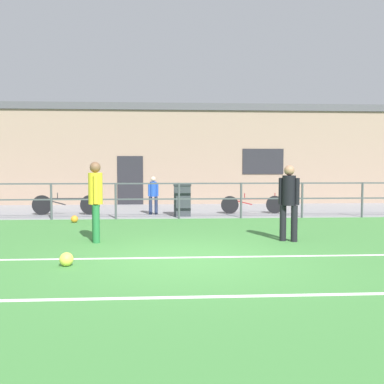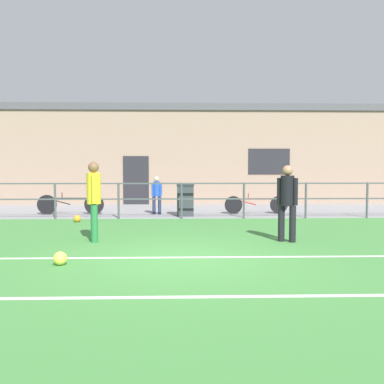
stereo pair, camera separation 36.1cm
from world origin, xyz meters
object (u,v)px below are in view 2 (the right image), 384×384
object	(u,v)px
player_goalkeeper	(287,198)
bicycle_parked_1	(70,204)
spectator_child	(157,193)
player_winger	(94,196)
bicycle_parked_0	(256,204)
soccer_ball_spare	(77,219)
soccer_ball_match	(60,258)
trash_bin_0	(185,199)

from	to	relation	value
player_goalkeeper	bicycle_parked_1	world-z (taller)	player_goalkeeper
player_goalkeeper	spectator_child	distance (m)	6.25
player_winger	bicycle_parked_0	size ratio (longest dim) A/B	0.81
soccer_ball_spare	bicycle_parked_1	size ratio (longest dim) A/B	0.09
player_goalkeeper	player_winger	xyz separation A→B (m)	(-4.31, 0.18, 0.04)
bicycle_parked_0	bicycle_parked_1	xyz separation A→B (m)	(-6.43, 0.00, 0.03)
player_goalkeeper	soccer_ball_match	size ratio (longest dim) A/B	7.28
bicycle_parked_0	spectator_child	bearing A→B (deg)	-178.34
soccer_ball_match	trash_bin_0	xyz separation A→B (m)	(2.24, 7.05, 0.45)
bicycle_parked_1	trash_bin_0	xyz separation A→B (m)	(3.95, -0.60, 0.20)
player_goalkeeper	bicycle_parked_1	distance (m)	8.26
soccer_ball_spare	trash_bin_0	distance (m)	3.57
player_goalkeeper	bicycle_parked_0	size ratio (longest dim) A/B	0.77
bicycle_parked_0	soccer_ball_spare	bearing A→B (deg)	-161.20
soccer_ball_match	bicycle_parked_0	world-z (taller)	bicycle_parked_0
bicycle_parked_0	player_goalkeeper	bearing A→B (deg)	-92.92
soccer_ball_spare	soccer_ball_match	bearing A→B (deg)	-79.77
soccer_ball_match	soccer_ball_spare	bearing A→B (deg)	100.23
soccer_ball_spare	trash_bin_0	bearing A→B (deg)	22.52
player_goalkeeper	soccer_ball_spare	distance (m)	6.56
player_goalkeeper	bicycle_parked_1	xyz separation A→B (m)	(-6.15, 5.48, -0.60)
player_winger	soccer_ball_match	distance (m)	2.51
player_goalkeeper	trash_bin_0	size ratio (longest dim) A/B	1.57
soccer_ball_match	bicycle_parked_1	bearing A→B (deg)	102.61
trash_bin_0	spectator_child	bearing A→B (deg)	152.76
soccer_ball_spare	bicycle_parked_0	size ratio (longest dim) A/B	0.10
player_winger	soccer_ball_spare	bearing A→B (deg)	7.17
soccer_ball_spare	spectator_child	distance (m)	3.02
soccer_ball_spare	bicycle_parked_0	bearing A→B (deg)	18.80
soccer_ball_match	player_winger	bearing A→B (deg)	86.81
spectator_child	bicycle_parked_1	xyz separation A→B (m)	(-2.98, 0.10, -0.39)
bicycle_parked_1	player_goalkeeper	bearing A→B (deg)	-41.73
spectator_child	trash_bin_0	size ratio (longest dim) A/B	1.20
player_goalkeeper	soccer_ball_spare	bearing A→B (deg)	175.79
player_goalkeeper	soccer_ball_spare	world-z (taller)	player_goalkeeper
soccer_ball_spare	bicycle_parked_0	xyz separation A→B (m)	(5.74, 1.95, 0.24)
soccer_ball_match	player_goalkeeper	bearing A→B (deg)	26.00
spectator_child	trash_bin_0	distance (m)	1.11
spectator_child	player_winger	bearing A→B (deg)	69.79
player_winger	spectator_child	xyz separation A→B (m)	(1.14, 5.20, -0.25)
spectator_child	bicycle_parked_1	bearing A→B (deg)	-9.83
player_winger	bicycle_parked_0	bearing A→B (deg)	-52.76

